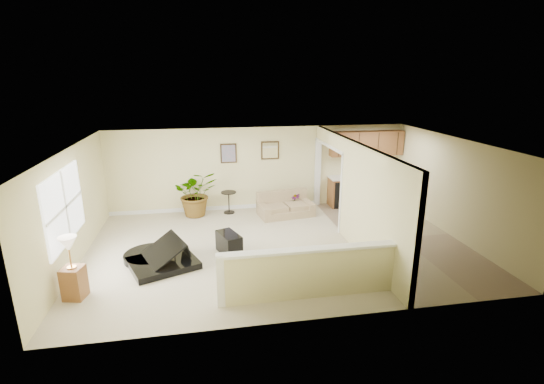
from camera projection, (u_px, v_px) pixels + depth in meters
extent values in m
plane|color=#BFAE94|center=(279.00, 247.00, 9.50)|extent=(9.00, 9.00, 0.00)
cube|color=beige|center=(260.00, 168.00, 11.97)|extent=(9.00, 0.04, 2.50)
cube|color=beige|center=(315.00, 252.00, 6.31)|extent=(9.00, 0.04, 2.50)
cube|color=beige|center=(72.00, 208.00, 8.39)|extent=(0.04, 6.00, 2.50)
cube|color=beige|center=(455.00, 188.00, 9.90)|extent=(0.04, 6.00, 2.50)
cube|color=white|center=(279.00, 144.00, 8.79)|extent=(9.00, 6.00, 0.04)
cube|color=gray|center=(400.00, 237.00, 10.03)|extent=(2.70, 6.00, 0.01)
cube|color=beige|center=(373.00, 209.00, 8.31)|extent=(0.12, 3.60, 2.50)
cube|color=beige|center=(331.00, 138.00, 10.82)|extent=(0.12, 2.35, 0.40)
cube|color=beige|center=(311.00, 274.00, 7.22)|extent=(3.30, 0.12, 0.95)
cube|color=white|center=(312.00, 249.00, 7.08)|extent=(3.40, 0.22, 0.05)
cube|color=white|center=(220.00, 281.00, 6.94)|extent=(0.14, 0.14, 1.00)
cube|color=white|center=(64.00, 207.00, 7.87)|extent=(0.05, 2.15, 1.45)
cube|color=#372614|center=(229.00, 153.00, 11.65)|extent=(0.48, 0.03, 0.58)
cube|color=#9B627D|center=(229.00, 153.00, 11.63)|extent=(0.40, 0.01, 0.50)
cube|color=#372614|center=(270.00, 150.00, 11.84)|extent=(0.55, 0.03, 0.55)
cube|color=white|center=(270.00, 150.00, 11.82)|extent=(0.46, 0.01, 0.46)
cube|color=brown|center=(365.00, 191.00, 12.47)|extent=(2.30, 0.60, 0.90)
cube|color=silver|center=(366.00, 177.00, 12.34)|extent=(2.36, 0.65, 0.04)
cube|color=black|center=(341.00, 193.00, 12.34)|extent=(0.60, 0.60, 0.84)
cube|color=brown|center=(366.00, 143.00, 12.16)|extent=(2.30, 0.35, 0.75)
cube|color=black|center=(161.00, 236.00, 8.33)|extent=(1.68, 1.58, 0.28)
cylinder|color=black|center=(157.00, 227.00, 8.79)|extent=(1.15, 1.15, 0.28)
cube|color=white|center=(199.00, 235.00, 8.48)|extent=(0.54, 0.93, 0.02)
cube|color=black|center=(156.00, 223.00, 8.33)|extent=(1.38, 1.38, 0.63)
cube|color=black|center=(229.00, 244.00, 9.08)|extent=(0.61, 0.81, 0.49)
cube|color=tan|center=(286.00, 208.00, 11.57)|extent=(1.67, 1.10, 0.44)
cube|color=tan|center=(283.00, 190.00, 11.76)|extent=(1.57, 0.44, 0.46)
cube|color=tan|center=(263.00, 200.00, 11.37)|extent=(0.32, 0.90, 0.17)
cube|color=tan|center=(308.00, 197.00, 11.60)|extent=(0.32, 0.90, 0.17)
cylinder|color=black|center=(229.00, 212.00, 11.83)|extent=(0.32, 0.32, 0.03)
cylinder|color=black|center=(229.00, 202.00, 11.74)|extent=(0.03, 0.03, 0.63)
cylinder|color=black|center=(229.00, 192.00, 11.65)|extent=(0.45, 0.45, 0.03)
cylinder|color=black|center=(197.00, 211.00, 11.60)|extent=(0.39, 0.39, 0.27)
imported|color=#164A16|center=(196.00, 193.00, 11.44)|extent=(1.38, 1.25, 1.35)
cylinder|color=black|center=(294.00, 208.00, 11.93)|extent=(0.30, 0.30, 0.21)
imported|color=#164A16|center=(294.00, 202.00, 11.88)|extent=(0.41, 0.41, 0.58)
cube|color=brown|center=(74.00, 283.00, 7.24)|extent=(0.43, 0.43, 0.61)
cylinder|color=#CC8B44|center=(72.00, 267.00, 7.15)|extent=(0.16, 0.16, 0.02)
cylinder|color=#CC8B44|center=(70.00, 257.00, 7.10)|extent=(0.03, 0.03, 0.41)
cone|color=beige|center=(68.00, 244.00, 7.02)|extent=(0.33, 0.33, 0.27)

